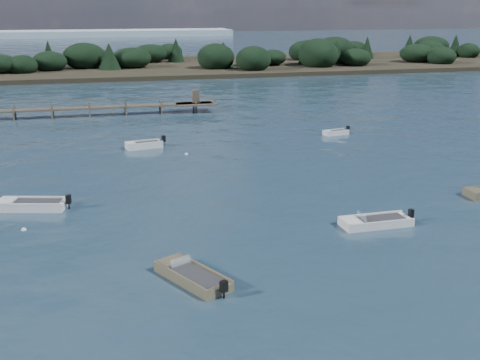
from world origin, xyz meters
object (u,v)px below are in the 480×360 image
object	(u,v)px
tender_far_grey_b	(336,133)
tender_far_white	(144,146)
dinghy_near_olive	(192,278)
dinghy_mid_grey	(32,206)
dinghy_mid_white_a	(375,223)

from	to	relation	value
tender_far_grey_b	tender_far_white	world-z (taller)	tender_far_white
tender_far_white	dinghy_near_olive	world-z (taller)	tender_far_white
dinghy_near_olive	dinghy_mid_grey	world-z (taller)	dinghy_mid_grey
tender_far_grey_b	dinghy_mid_grey	world-z (taller)	dinghy_mid_grey
dinghy_mid_white_a	dinghy_mid_grey	xyz separation A→B (m)	(-20.63, 8.39, 0.02)
tender_far_white	dinghy_mid_grey	xyz separation A→B (m)	(-8.85, -15.61, -0.02)
dinghy_near_olive	tender_far_white	bearing A→B (deg)	89.24
tender_far_grey_b	dinghy_near_olive	world-z (taller)	dinghy_near_olive
tender_far_white	dinghy_near_olive	size ratio (longest dim) A/B	0.83
tender_far_white	dinghy_mid_grey	size ratio (longest dim) A/B	0.78
dinghy_mid_white_a	tender_far_grey_b	distance (m)	26.36
tender_far_grey_b	dinghy_near_olive	size ratio (longest dim) A/B	0.64
dinghy_near_olive	dinghy_mid_grey	xyz separation A→B (m)	(-8.47, 13.19, 0.01)
dinghy_mid_white_a	tender_far_grey_b	xyz separation A→B (m)	(7.96, 25.13, 0.00)
dinghy_mid_grey	tender_far_grey_b	bearing A→B (deg)	30.35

